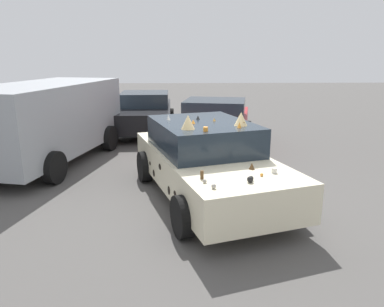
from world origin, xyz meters
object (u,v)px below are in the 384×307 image
at_px(art_car_decorated, 206,160).
at_px(parked_sedan_far_left, 145,112).
at_px(parked_van_behind_right, 46,119).
at_px(parked_sedan_far_right, 216,124).

xyz_separation_m(art_car_decorated, parked_sedan_far_left, (6.35, 1.77, -0.04)).
xyz_separation_m(parked_van_behind_right, parked_sedan_far_right, (1.35, -4.47, -0.42)).
distance_m(art_car_decorated, parked_sedan_far_right, 3.94).
bearing_deg(parked_van_behind_right, art_car_decorated, -109.89).
bearing_deg(parked_van_behind_right, parked_sedan_far_right, -60.09).
relative_size(parked_sedan_far_right, parked_sedan_far_left, 0.97).
height_order(art_car_decorated, parked_sedan_far_left, art_car_decorated).
xyz_separation_m(parked_van_behind_right, parked_sedan_far_left, (3.80, -2.16, -0.43)).
bearing_deg(parked_sedan_far_right, parked_sedan_far_left, 54.43).
relative_size(art_car_decorated, parked_sedan_far_left, 1.10).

